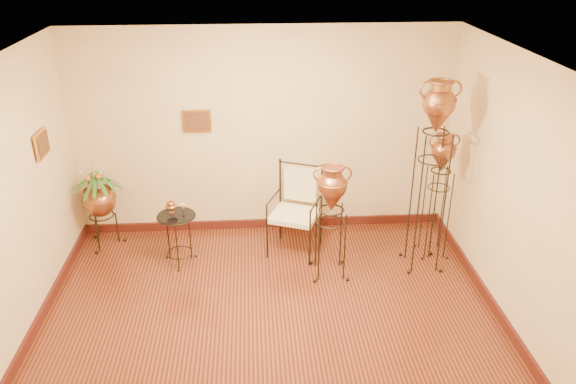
{
  "coord_description": "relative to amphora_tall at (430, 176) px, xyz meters",
  "views": [
    {
      "loc": [
        -0.14,
        -4.52,
        3.87
      ],
      "look_at": [
        0.25,
        1.3,
        1.1
      ],
      "focal_mm": 35.0,
      "sensor_mm": 36.0,
      "label": 1
    }
  ],
  "objects": [
    {
      "name": "room_shell",
      "position": [
        -1.94,
        -1.38,
        0.52
      ],
      "size": [
        5.02,
        5.02,
        2.81
      ],
      "color": "beige",
      "rests_on": "ground"
    },
    {
      "name": "ground",
      "position": [
        -1.93,
        -1.38,
        -1.22
      ],
      "size": [
        5.0,
        5.0,
        0.0
      ],
      "primitive_type": "plane",
      "color": "brown",
      "rests_on": "ground"
    },
    {
      "name": "amphora_mid",
      "position": [
        0.22,
        0.26,
        -0.38
      ],
      "size": [
        0.48,
        0.48,
        1.66
      ],
      "rotation": [
        0.0,
        0.0,
        -0.39
      ],
      "color": "black",
      "rests_on": "ground"
    },
    {
      "name": "planter_urn",
      "position": [
        -4.08,
        0.77,
        -0.52
      ],
      "size": [
        0.69,
        0.69,
        1.26
      ],
      "rotation": [
        0.0,
        0.0,
        0.03
      ],
      "color": "black",
      "rests_on": "ground"
    },
    {
      "name": "armchair",
      "position": [
        -1.57,
        0.41,
        -0.64
      ],
      "size": [
        0.83,
        0.81,
        1.16
      ],
      "rotation": [
        0.0,
        0.0,
        -0.39
      ],
      "color": "black",
      "rests_on": "ground"
    },
    {
      "name": "amphora_short",
      "position": [
        -1.18,
        -0.12,
        -0.5
      ],
      "size": [
        0.5,
        0.5,
        1.45
      ],
      "rotation": [
        0.0,
        0.0,
        -0.14
      ],
      "color": "black",
      "rests_on": "ground"
    },
    {
      "name": "side_table",
      "position": [
        -3.04,
        0.25,
        -0.86
      ],
      "size": [
        0.61,
        0.61,
        0.85
      ],
      "rotation": [
        0.0,
        0.0,
        -0.42
      ],
      "color": "black",
      "rests_on": "ground"
    },
    {
      "name": "amphora_tall",
      "position": [
        0.0,
        0.0,
        0.0
      ],
      "size": [
        0.59,
        0.59,
        2.38
      ],
      "rotation": [
        0.0,
        0.0,
        0.3
      ],
      "color": "black",
      "rests_on": "ground"
    }
  ]
}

